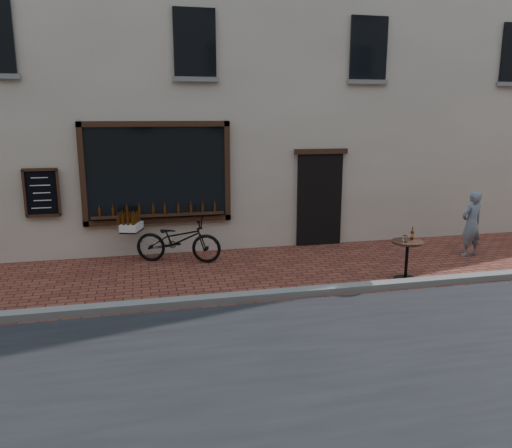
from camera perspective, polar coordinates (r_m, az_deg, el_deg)
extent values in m
plane|color=#5F281E|center=(8.60, 3.10, -8.80)|extent=(90.00, 90.00, 0.00)
cube|color=slate|center=(8.76, 2.74, -7.98)|extent=(90.00, 0.25, 0.12)
cube|color=beige|center=(14.49, -4.29, 19.89)|extent=(28.00, 6.00, 10.00)
cube|color=black|center=(11.22, -11.24, 5.73)|extent=(3.00, 0.06, 2.00)
cube|color=black|center=(11.13, -11.47, 11.15)|extent=(3.24, 0.10, 0.12)
cube|color=black|center=(11.37, -11.01, 0.41)|extent=(3.24, 0.10, 0.12)
cube|color=black|center=(11.26, -19.22, 5.30)|extent=(0.12, 0.10, 2.24)
cube|color=black|center=(11.36, -3.31, 6.03)|extent=(0.12, 0.10, 2.24)
cube|color=black|center=(11.29, -11.03, 1.01)|extent=(2.90, 0.16, 0.05)
cube|color=black|center=(12.07, 7.25, 2.74)|extent=(1.10, 0.10, 2.20)
cube|color=black|center=(11.91, 7.46, 8.23)|extent=(1.30, 0.10, 0.12)
cube|color=black|center=(11.43, -23.28, 3.31)|extent=(0.62, 0.04, 0.92)
cylinder|color=#3D1C07|center=(11.30, -17.39, 1.29)|extent=(0.06, 0.06, 0.19)
cylinder|color=#3D1C07|center=(11.28, -15.99, 1.36)|extent=(0.06, 0.06, 0.19)
cylinder|color=#3D1C07|center=(11.27, -14.58, 1.43)|extent=(0.06, 0.06, 0.19)
cylinder|color=#3D1C07|center=(11.26, -13.17, 1.50)|extent=(0.06, 0.06, 0.19)
cylinder|color=#3D1C07|center=(11.27, -11.76, 1.57)|extent=(0.06, 0.06, 0.19)
cylinder|color=#3D1C07|center=(11.27, -10.35, 1.64)|extent=(0.06, 0.06, 0.19)
cylinder|color=#3D1C07|center=(11.29, -8.94, 1.70)|extent=(0.06, 0.06, 0.19)
cylinder|color=#3D1C07|center=(11.31, -7.54, 1.77)|extent=(0.06, 0.06, 0.19)
cylinder|color=#3D1C07|center=(11.34, -6.14, 1.83)|extent=(0.06, 0.06, 0.19)
cylinder|color=#3D1C07|center=(11.38, -4.75, 1.90)|extent=(0.06, 0.06, 0.19)
cube|color=black|center=(11.32, -7.02, 19.90)|extent=(0.90, 0.06, 1.40)
cube|color=black|center=(12.42, 12.76, 19.02)|extent=(0.90, 0.06, 1.40)
imported|color=black|center=(10.80, -8.86, -1.81)|extent=(1.95, 1.19, 0.97)
cube|color=black|center=(11.05, -14.02, -0.74)|extent=(0.51, 0.60, 0.03)
cube|color=silver|center=(11.03, -14.04, -0.28)|extent=(0.52, 0.62, 0.15)
cylinder|color=#3D1C07|center=(10.78, -13.89, 0.40)|extent=(0.06, 0.06, 0.20)
cylinder|color=#3D1C07|center=(10.82, -14.43, 0.41)|extent=(0.06, 0.06, 0.20)
cylinder|color=#3D1C07|center=(10.85, -14.96, 0.42)|extent=(0.06, 0.06, 0.20)
cylinder|color=#3D1C07|center=(10.89, -15.49, 0.43)|extent=(0.06, 0.06, 0.20)
cylinder|color=#3D1C07|center=(10.90, -13.67, 0.54)|extent=(0.06, 0.06, 0.20)
cylinder|color=#3D1C07|center=(10.93, -14.20, 0.55)|extent=(0.06, 0.06, 0.20)
cylinder|color=#3D1C07|center=(10.97, -14.73, 0.56)|extent=(0.06, 0.06, 0.20)
cylinder|color=#3D1C07|center=(11.01, -15.25, 0.57)|extent=(0.06, 0.06, 0.20)
cylinder|color=#3D1C07|center=(11.02, -13.45, 0.67)|extent=(0.06, 0.06, 0.20)
cylinder|color=#3D1C07|center=(11.05, -13.98, 0.68)|extent=(0.06, 0.06, 0.20)
cylinder|color=#3D1C07|center=(11.09, -14.50, 0.69)|extent=(0.06, 0.06, 0.20)
cylinder|color=#3D1C07|center=(11.12, -15.02, 0.70)|extent=(0.06, 0.06, 0.20)
cylinder|color=#3D1C07|center=(11.14, -13.24, 0.81)|extent=(0.06, 0.06, 0.20)
cylinder|color=#3D1C07|center=(11.17, -13.77, 0.82)|extent=(0.06, 0.06, 0.20)
cylinder|color=black|center=(10.08, 16.69, -6.01)|extent=(0.44, 0.44, 0.03)
cylinder|color=black|center=(9.97, 16.82, -4.03)|extent=(0.06, 0.06, 0.70)
cylinder|color=black|center=(9.88, 16.96, -1.98)|extent=(0.60, 0.60, 0.04)
cylinder|color=gold|center=(9.96, 17.42, -1.22)|extent=(0.06, 0.06, 0.06)
cylinder|color=white|center=(9.75, 16.68, -1.64)|extent=(0.08, 0.08, 0.13)
imported|color=slate|center=(12.05, 23.41, 0.01)|extent=(0.59, 0.44, 1.47)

